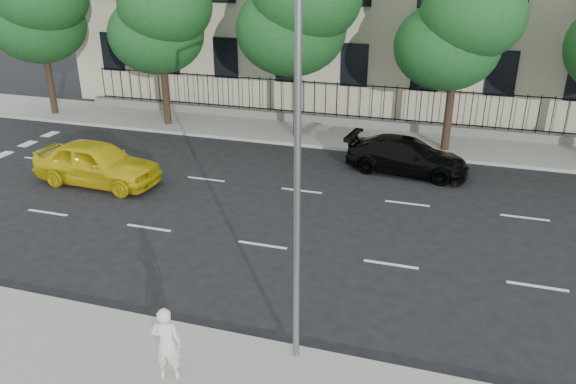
% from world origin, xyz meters
% --- Properties ---
extents(ground, '(120.00, 120.00, 0.00)m').
position_xyz_m(ground, '(0.00, 0.00, 0.00)').
color(ground, black).
rests_on(ground, ground).
extents(far_sidewalk, '(60.00, 4.00, 0.15)m').
position_xyz_m(far_sidewalk, '(0.00, 14.00, 0.07)').
color(far_sidewalk, gray).
rests_on(far_sidewalk, ground).
extents(lane_markings, '(49.60, 4.62, 0.01)m').
position_xyz_m(lane_markings, '(0.00, 4.75, 0.01)').
color(lane_markings, silver).
rests_on(lane_markings, ground).
extents(iron_fence, '(30.00, 0.50, 2.20)m').
position_xyz_m(iron_fence, '(0.00, 15.70, 0.65)').
color(iron_fence, slate).
rests_on(iron_fence, far_sidewalk).
extents(street_light, '(0.25, 3.32, 8.05)m').
position_xyz_m(street_light, '(2.50, -1.77, 5.15)').
color(street_light, slate).
rests_on(street_light, near_sidewalk).
extents(tree_b, '(5.53, 5.12, 8.97)m').
position_xyz_m(tree_b, '(-8.96, 13.36, 5.84)').
color(tree_b, '#382619').
rests_on(tree_b, far_sidewalk).
extents(tree_c, '(5.89, 5.50, 9.80)m').
position_xyz_m(tree_c, '(-1.96, 13.36, 6.41)').
color(tree_c, '#382619').
rests_on(tree_c, far_sidewalk).
extents(tree_d, '(5.34, 4.94, 8.84)m').
position_xyz_m(tree_d, '(5.04, 13.36, 5.84)').
color(tree_d, '#382619').
rests_on(tree_d, far_sidewalk).
extents(yellow_taxi, '(5.13, 2.25, 1.72)m').
position_xyz_m(yellow_taxi, '(-7.84, 5.38, 0.86)').
color(yellow_taxi, yellow).
rests_on(yellow_taxi, ground).
extents(black_sedan, '(5.21, 2.65, 1.45)m').
position_xyz_m(black_sedan, '(3.59, 10.14, 0.72)').
color(black_sedan, black).
rests_on(black_sedan, ground).
extents(woman_near, '(0.71, 0.56, 1.73)m').
position_xyz_m(woman_near, '(0.14, -3.79, 1.01)').
color(woman_near, white).
rests_on(woman_near, near_sidewalk).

